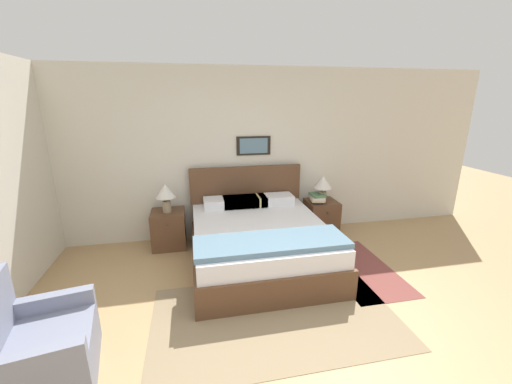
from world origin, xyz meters
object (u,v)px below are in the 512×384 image
(table_lamp_by_door, at_px, (323,184))
(nightstand_by_door, at_px, (321,217))
(armchair, at_px, (37,350))
(table_lamp_near_window, at_px, (166,193))
(nightstand_near_window, at_px, (169,229))
(bed, at_px, (259,240))

(table_lamp_by_door, bearing_deg, nightstand_by_door, 59.50)
(armchair, height_order, table_lamp_near_window, table_lamp_near_window)
(table_lamp_near_window, bearing_deg, nightstand_near_window, 86.82)
(armchair, relative_size, nightstand_by_door, 1.62)
(armchair, bearing_deg, bed, 115.11)
(table_lamp_near_window, relative_size, table_lamp_by_door, 1.00)
(bed, xyz_separation_m, table_lamp_near_window, (-1.21, 0.73, 0.52))
(nightstand_near_window, bearing_deg, nightstand_by_door, 0.00)
(armchair, xyz_separation_m, nightstand_near_window, (0.85, 2.23, -0.01))
(armchair, relative_size, nightstand_near_window, 1.62)
(nightstand_near_window, bearing_deg, table_lamp_by_door, -0.43)
(table_lamp_by_door, bearing_deg, bed, -148.51)
(armchair, height_order, nightstand_near_window, armchair)
(armchair, bearing_deg, nightstand_by_door, 113.72)
(table_lamp_near_window, bearing_deg, nightstand_by_door, 0.43)
(nightstand_by_door, xyz_separation_m, table_lamp_near_window, (-2.41, -0.02, 0.57))
(bed, bearing_deg, table_lamp_by_door, 31.49)
(nightstand_by_door, bearing_deg, table_lamp_near_window, -179.57)
(armchair, xyz_separation_m, table_lamp_near_window, (0.85, 2.21, 0.55))
(bed, height_order, armchair, bed)
(table_lamp_near_window, bearing_deg, armchair, -110.96)
(bed, xyz_separation_m, armchair, (-2.05, -1.48, -0.03))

